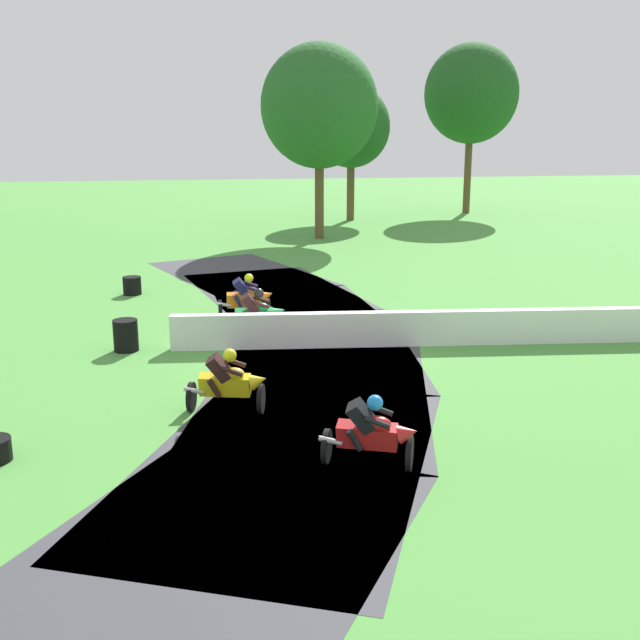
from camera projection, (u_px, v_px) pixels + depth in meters
name	position (u px, v px, depth m)	size (l,w,h in m)	color
ground_plane	(321.00, 347.00, 19.93)	(120.00, 120.00, 0.00)	#4C933D
track_asphalt	(278.00, 348.00, 19.86)	(9.78, 29.13, 0.01)	#3D3D42
safety_barrier	(514.00, 326.00, 20.16)	(0.30, 17.69, 0.90)	white
motorcycle_lead_red	(372.00, 433.00, 12.78)	(1.67, 1.21, 1.43)	black
motorcycle_chase_yellow	(229.00, 382.00, 15.24)	(1.70, 1.03, 1.43)	black
motorcycle_trailing_green	(257.00, 314.00, 20.62)	(1.69, 0.75, 1.43)	black
motorcycle_fourth_orange	(247.00, 298.00, 22.52)	(1.68, 0.71, 1.43)	black
tire_stack_mid_a	(126.00, 335.00, 19.51)	(0.62, 0.62, 0.80)	black
tire_stack_mid_b	(132.00, 286.00, 25.90)	(0.61, 0.61, 0.60)	black
tree_far_left	(351.00, 127.00, 44.20)	(4.43, 4.43, 7.66)	brown
tree_mid_rise	(471.00, 94.00, 47.35)	(5.71, 5.71, 10.26)	brown
tree_behind_barrier	(319.00, 106.00, 36.92)	(5.59, 5.59, 9.26)	brown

